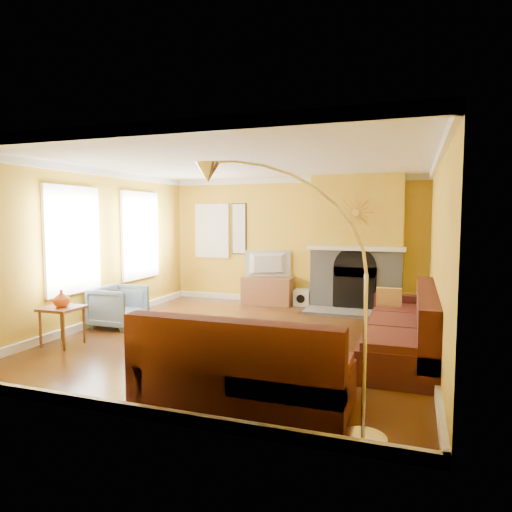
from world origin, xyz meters
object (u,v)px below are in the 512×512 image
at_px(coffee_table, 287,342).
at_px(side_table, 63,326).
at_px(sectional_sofa, 314,326).
at_px(armchair, 119,307).
at_px(media_console, 268,291).
at_px(arc_lamp, 289,299).

height_order(coffee_table, side_table, side_table).
distance_m(sectional_sofa, coffee_table, 0.47).
bearing_deg(armchair, media_console, -32.84).
distance_m(sectional_sofa, armchair, 3.55).
bearing_deg(coffee_table, armchair, 169.43).
distance_m(coffee_table, side_table, 3.26).
bearing_deg(arc_lamp, side_table, 158.26).
distance_m(sectional_sofa, media_console, 3.81).
distance_m(media_console, arc_lamp, 5.88).
relative_size(side_table, arc_lamp, 0.24).
bearing_deg(media_console, armchair, -122.84).
height_order(sectional_sofa, armchair, sectional_sofa).
distance_m(media_console, side_table, 4.38).
height_order(media_console, arc_lamp, arc_lamp).
bearing_deg(media_console, sectional_sofa, -63.14).
bearing_deg(side_table, coffee_table, 11.13).
xyz_separation_m(sectional_sofa, armchair, (-3.49, 0.64, -0.10)).
xyz_separation_m(sectional_sofa, side_table, (-3.58, -0.57, -0.17)).
bearing_deg(side_table, armchair, 85.78).
distance_m(sectional_sofa, arc_lamp, 2.22).
height_order(sectional_sofa, arc_lamp, arc_lamp).
xyz_separation_m(armchair, arc_lamp, (3.71, -2.73, 0.82)).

